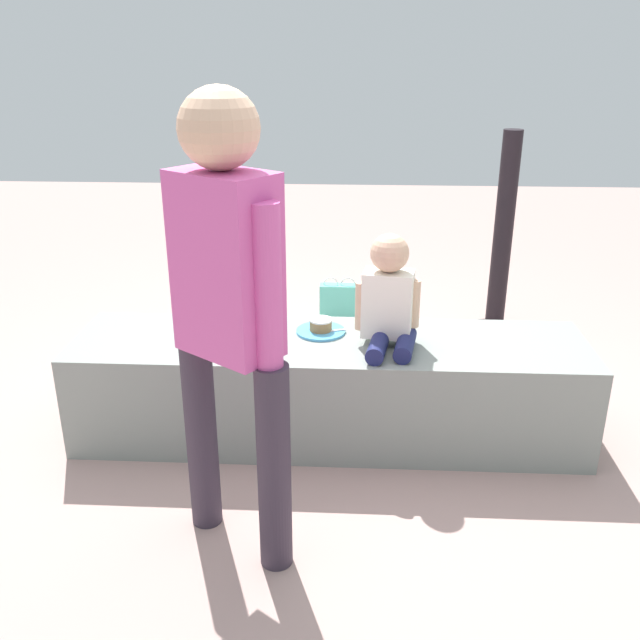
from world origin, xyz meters
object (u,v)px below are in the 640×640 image
object	(u,v)px
cake_box_white	(291,352)
party_cup_red	(277,314)
cake_plate	(321,328)
handbag_black_leather	(218,347)
water_bottle_near_gift	(422,355)
adult_standing	(228,295)
gift_bag	(339,302)
water_bottle_far_side	(174,338)
child_seated	(389,298)

from	to	relation	value
cake_box_white	party_cup_red	bearing A→B (deg)	103.23
cake_plate	handbag_black_leather	bearing A→B (deg)	136.36
water_bottle_near_gift	handbag_black_leather	xyz separation A→B (m)	(-1.12, 0.00, 0.02)
adult_standing	gift_bag	distance (m)	2.30
water_bottle_near_gift	handbag_black_leather	size ratio (longest dim) A/B	0.67
handbag_black_leather	cake_box_white	bearing A→B (deg)	10.02
water_bottle_near_gift	cake_box_white	world-z (taller)	water_bottle_near_gift
adult_standing	cake_plate	size ratio (longest dim) A/B	6.96
party_cup_red	handbag_black_leather	bearing A→B (deg)	-109.86
adult_standing	cake_box_white	distance (m)	1.72
water_bottle_far_side	handbag_black_leather	world-z (taller)	handbag_black_leather
party_cup_red	handbag_black_leather	world-z (taller)	handbag_black_leather
water_bottle_far_side	handbag_black_leather	bearing A→B (deg)	-27.40
adult_standing	gift_bag	xyz separation A→B (m)	(0.30, 2.13, -0.82)
gift_bag	water_bottle_far_side	distance (m)	1.09
party_cup_red	water_bottle_near_gift	bearing A→B (deg)	-38.47
adult_standing	party_cup_red	bearing A→B (deg)	92.77
water_bottle_far_side	handbag_black_leather	distance (m)	0.32
adult_standing	water_bottle_near_gift	xyz separation A→B (m)	(0.77, 1.41, -0.84)
water_bottle_far_side	water_bottle_near_gift	bearing A→B (deg)	-5.95
child_seated	water_bottle_near_gift	distance (m)	0.93
child_seated	cake_plate	world-z (taller)	child_seated
water_bottle_near_gift	handbag_black_leather	world-z (taller)	handbag_black_leather
water_bottle_near_gift	party_cup_red	distance (m)	1.11
water_bottle_near_gift	cake_box_white	xyz separation A→B (m)	(-0.72, 0.07, -0.03)
adult_standing	water_bottle_far_side	size ratio (longest dim) A/B	6.81
party_cup_red	handbag_black_leather	xyz separation A→B (m)	(-0.25, -0.69, 0.07)
cake_box_white	handbag_black_leather	bearing A→B (deg)	-169.98
water_bottle_near_gift	cake_box_white	distance (m)	0.73
water_bottle_near_gift	adult_standing	bearing A→B (deg)	-118.59
handbag_black_leather	party_cup_red	bearing A→B (deg)	70.14
child_seated	adult_standing	xyz separation A→B (m)	(-0.54, -0.72, 0.27)
child_seated	party_cup_red	bearing A→B (deg)	114.93
cake_plate	party_cup_red	distance (m)	1.38
child_seated	gift_bag	bearing A→B (deg)	99.72
child_seated	cake_box_white	bearing A→B (deg)	123.15
adult_standing	water_bottle_far_side	xyz separation A→B (m)	(-0.63, 1.56, -0.84)
cake_plate	cake_box_white	size ratio (longest dim) A/B	0.70
party_cup_red	gift_bag	bearing A→B (deg)	4.20
child_seated	cake_plate	distance (m)	0.37
child_seated	water_bottle_near_gift	bearing A→B (deg)	71.48
cake_box_white	adult_standing	bearing A→B (deg)	-91.71
child_seated	gift_bag	distance (m)	1.53
water_bottle_near_gift	water_bottle_far_side	bearing A→B (deg)	174.05
child_seated	gift_bag	size ratio (longest dim) A/B	1.64
adult_standing	cake_box_white	world-z (taller)	adult_standing
handbag_black_leather	water_bottle_far_side	bearing A→B (deg)	152.60
gift_bag	cake_box_white	world-z (taller)	gift_bag
child_seated	handbag_black_leather	distance (m)	1.25
child_seated	party_cup_red	size ratio (longest dim) A/B	4.87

